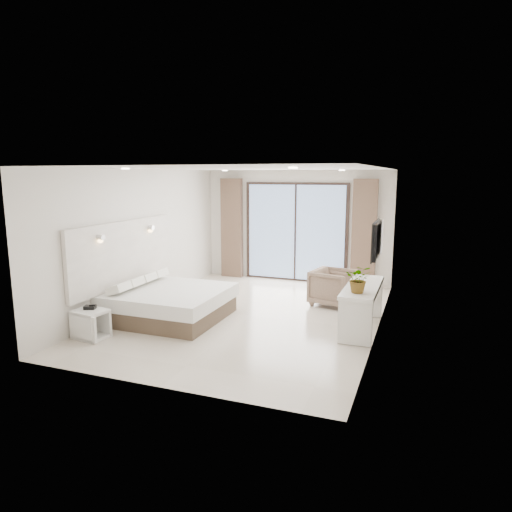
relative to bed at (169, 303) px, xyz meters
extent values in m
plane|color=beige|center=(1.33, 0.66, -0.29)|extent=(6.20, 6.20, 0.00)
cube|color=silver|center=(1.33, 3.76, 1.06)|extent=(4.60, 0.02, 2.70)
cube|color=silver|center=(1.33, -2.44, 1.06)|extent=(4.60, 0.02, 2.70)
cube|color=silver|center=(-0.97, 0.66, 1.06)|extent=(0.02, 6.20, 2.70)
cube|color=silver|center=(3.63, 0.66, 1.06)|extent=(0.02, 6.20, 2.70)
cube|color=white|center=(1.33, 0.66, 2.41)|extent=(4.60, 6.20, 0.02)
cube|color=white|center=(-0.92, 0.00, 0.86)|extent=(0.08, 3.00, 1.20)
cube|color=black|center=(3.58, 0.59, 1.26)|extent=(0.06, 1.00, 0.58)
cube|color=black|center=(3.54, 0.59, 1.26)|extent=(0.02, 1.04, 0.62)
cube|color=black|center=(1.33, 3.73, 0.91)|extent=(2.56, 0.04, 2.42)
cube|color=#87A6D8|center=(1.33, 3.70, 0.91)|extent=(2.40, 0.01, 2.30)
cube|color=brown|center=(-0.32, 3.62, 0.96)|extent=(0.55, 0.14, 2.50)
cube|color=brown|center=(2.98, 3.62, 0.96)|extent=(0.55, 0.14, 2.50)
cylinder|color=white|center=(0.03, -1.14, 2.39)|extent=(0.12, 0.12, 0.02)
cylinder|color=white|center=(2.63, -1.14, 2.39)|extent=(0.12, 0.12, 0.02)
cylinder|color=white|center=(0.03, 2.46, 2.39)|extent=(0.12, 0.12, 0.02)
cylinder|color=white|center=(2.63, 2.46, 2.39)|extent=(0.12, 0.12, 0.02)
cube|color=brown|center=(0.02, 0.00, -0.14)|extent=(1.87, 1.78, 0.30)
cube|color=white|center=(0.02, 0.00, 0.13)|extent=(1.95, 1.86, 0.24)
cube|color=white|center=(-0.62, -0.61, 0.33)|extent=(0.28, 0.37, 0.14)
cube|color=white|center=(-0.62, -0.21, 0.33)|extent=(0.28, 0.37, 0.14)
cube|color=white|center=(-0.62, 0.21, 0.33)|extent=(0.28, 0.37, 0.14)
cube|color=white|center=(-0.62, 0.61, 0.33)|extent=(0.28, 0.37, 0.14)
cube|color=white|center=(-0.64, -1.33, 0.15)|extent=(0.56, 0.48, 0.05)
cube|color=white|center=(-0.64, -1.33, -0.26)|extent=(0.56, 0.48, 0.05)
cube|color=white|center=(-0.64, -1.51, -0.06)|extent=(0.50, 0.12, 0.41)
cube|color=white|center=(-0.64, -1.15, -0.06)|extent=(0.50, 0.12, 0.41)
cube|color=black|center=(-0.68, -1.27, 0.20)|extent=(0.21, 0.19, 0.06)
cube|color=white|center=(3.37, 0.59, 0.45)|extent=(0.54, 1.72, 0.06)
cube|color=white|center=(3.37, -0.18, 0.07)|extent=(0.52, 0.06, 0.71)
cube|color=white|center=(3.37, 1.37, 0.07)|extent=(0.52, 0.06, 0.71)
imported|color=#33662D|center=(3.37, 0.09, 0.66)|extent=(0.44, 0.48, 0.35)
imported|color=#8B6B5B|center=(2.63, 1.91, 0.11)|extent=(0.86, 0.90, 0.80)
camera|label=1|loc=(4.29, -6.96, 2.31)|focal=32.00mm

